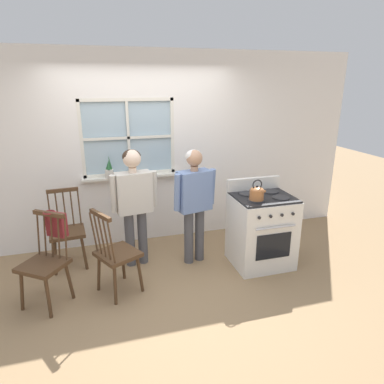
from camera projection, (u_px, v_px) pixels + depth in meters
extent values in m
plane|color=#937551|center=(167.00, 288.00, 3.95)|extent=(16.00, 16.00, 0.00)
cube|color=white|center=(260.00, 144.00, 5.30)|extent=(2.76, 0.06, 2.70)
cube|color=white|center=(132.00, 208.00, 5.02)|extent=(1.28, 0.06, 1.01)
cube|color=white|center=(125.00, 73.00, 4.44)|extent=(1.28, 0.06, 0.63)
cube|color=silver|center=(131.00, 177.00, 4.80)|extent=(1.34, 0.10, 0.03)
cube|color=#9EB7C6|center=(128.00, 137.00, 4.71)|extent=(1.22, 0.01, 0.99)
cube|color=silver|center=(128.00, 138.00, 4.68)|extent=(0.04, 0.02, 1.05)
cube|color=silver|center=(128.00, 138.00, 4.68)|extent=(1.28, 0.02, 0.04)
cube|color=silver|center=(81.00, 140.00, 4.52)|extent=(0.04, 0.03, 1.05)
cube|color=silver|center=(172.00, 136.00, 4.85)|extent=(0.04, 0.03, 1.05)
cube|color=silver|center=(126.00, 100.00, 4.53)|extent=(1.28, 0.03, 0.04)
cube|color=silver|center=(131.00, 174.00, 4.84)|extent=(1.28, 0.03, 0.04)
cube|color=#4C331E|center=(43.00, 265.00, 3.53)|extent=(0.58, 0.57, 0.04)
cylinder|color=#4C331E|center=(22.00, 291.00, 3.52)|extent=(0.09, 0.06, 0.45)
cylinder|color=#4C331E|center=(48.00, 298.00, 3.41)|extent=(0.06, 0.09, 0.45)
cylinder|color=#4C331E|center=(44.00, 275.00, 3.80)|extent=(0.06, 0.09, 0.45)
cylinder|color=#4C331E|center=(70.00, 281.00, 3.69)|extent=(0.09, 0.06, 0.45)
cylinder|color=#4C331E|center=(38.00, 234.00, 3.66)|extent=(0.06, 0.07, 0.49)
cylinder|color=#4C331E|center=(45.00, 236.00, 3.64)|extent=(0.06, 0.07, 0.49)
cylinder|color=#4C331E|center=(52.00, 237.00, 3.61)|extent=(0.06, 0.07, 0.49)
cylinder|color=#4C331E|center=(59.00, 238.00, 3.58)|extent=(0.06, 0.07, 0.49)
cylinder|color=#4C331E|center=(66.00, 239.00, 3.55)|extent=(0.06, 0.07, 0.49)
cube|color=#4C331E|center=(49.00, 214.00, 3.53)|extent=(0.33, 0.26, 0.04)
cube|color=#4C331E|center=(67.00, 232.00, 4.30)|extent=(0.45, 0.43, 0.04)
cylinder|color=#4C331E|center=(55.00, 258.00, 4.17)|extent=(0.07, 0.07, 0.45)
cylinder|color=#4C331E|center=(84.00, 253.00, 4.29)|extent=(0.07, 0.07, 0.45)
cylinder|color=#4C331E|center=(55.00, 247.00, 4.46)|extent=(0.07, 0.07, 0.45)
cylinder|color=#4C331E|center=(82.00, 243.00, 4.57)|extent=(0.07, 0.07, 0.45)
cylinder|color=#4C331E|center=(50.00, 212.00, 4.31)|extent=(0.02, 0.07, 0.49)
cylinder|color=#4C331E|center=(57.00, 211.00, 4.34)|extent=(0.02, 0.07, 0.49)
cylinder|color=#4C331E|center=(65.00, 210.00, 4.37)|extent=(0.02, 0.07, 0.49)
cylinder|color=#4C331E|center=(72.00, 209.00, 4.40)|extent=(0.02, 0.07, 0.49)
cylinder|color=#4C331E|center=(79.00, 208.00, 4.43)|extent=(0.02, 0.07, 0.49)
cube|color=#4C331E|center=(62.00, 190.00, 4.29)|extent=(0.38, 0.07, 0.04)
cube|color=#4C331E|center=(118.00, 254.00, 3.76)|extent=(0.55, 0.56, 0.04)
cylinder|color=#4C331E|center=(140.00, 274.00, 3.83)|extent=(0.09, 0.06, 0.45)
cylinder|color=#4C331E|center=(123.00, 263.00, 4.06)|extent=(0.06, 0.09, 0.45)
cylinder|color=#4C331E|center=(115.00, 285.00, 3.62)|extent=(0.06, 0.09, 0.45)
cylinder|color=#4C331E|center=(99.00, 273.00, 3.85)|extent=(0.09, 0.06, 0.45)
cylinder|color=#4C331E|center=(111.00, 244.00, 3.45)|extent=(0.07, 0.05, 0.49)
cylinder|color=#4C331E|center=(107.00, 241.00, 3.51)|extent=(0.07, 0.05, 0.49)
cylinder|color=#4C331E|center=(102.00, 238.00, 3.57)|extent=(0.07, 0.05, 0.49)
cylinder|color=#4C331E|center=(98.00, 236.00, 3.64)|extent=(0.07, 0.05, 0.49)
cylinder|color=#4C331E|center=(94.00, 233.00, 3.70)|extent=(0.07, 0.05, 0.49)
cube|color=#4C331E|center=(100.00, 215.00, 3.49)|extent=(0.21, 0.36, 0.04)
cylinder|color=#4C4C51|center=(130.00, 239.00, 4.35)|extent=(0.12, 0.12, 0.72)
cylinder|color=#4C4C51|center=(143.00, 237.00, 4.42)|extent=(0.12, 0.12, 0.72)
cube|color=beige|center=(134.00, 192.00, 4.19)|extent=(0.46, 0.26, 0.51)
cylinder|color=beige|center=(113.00, 194.00, 4.07)|extent=(0.09, 0.12, 0.47)
cylinder|color=beige|center=(154.00, 189.00, 4.27)|extent=(0.09, 0.12, 0.47)
cylinder|color=beige|center=(133.00, 170.00, 4.11)|extent=(0.10, 0.10, 0.06)
sphere|color=beige|center=(132.00, 159.00, 4.06)|extent=(0.22, 0.22, 0.22)
ellipsoid|color=#332319|center=(132.00, 157.00, 4.07)|extent=(0.22, 0.22, 0.18)
cylinder|color=#4C4C51|center=(189.00, 237.00, 4.42)|extent=(0.12, 0.12, 0.72)
cylinder|color=#4C4C51|center=(199.00, 234.00, 4.49)|extent=(0.12, 0.12, 0.72)
cube|color=#6B84B7|center=(194.00, 191.00, 4.26)|extent=(0.45, 0.30, 0.51)
cylinder|color=#6B84B7|center=(177.00, 193.00, 4.13)|extent=(0.10, 0.12, 0.47)
cylinder|color=#6B84B7|center=(212.00, 187.00, 4.36)|extent=(0.10, 0.12, 0.47)
cylinder|color=tan|center=(194.00, 169.00, 4.18)|extent=(0.10, 0.10, 0.06)
sphere|color=tan|center=(194.00, 158.00, 4.14)|extent=(0.20, 0.20, 0.20)
ellipsoid|color=silver|center=(194.00, 156.00, 4.14)|extent=(0.20, 0.20, 0.16)
cube|color=white|center=(261.00, 231.00, 4.37)|extent=(0.73, 0.64, 0.90)
cube|color=black|center=(264.00, 197.00, 4.23)|extent=(0.71, 0.61, 0.02)
cylinder|color=#2D2D30|center=(256.00, 200.00, 4.06)|extent=(0.20, 0.20, 0.02)
cylinder|color=#2D2D30|center=(281.00, 198.00, 4.15)|extent=(0.20, 0.20, 0.02)
cylinder|color=#2D2D30|center=(247.00, 194.00, 4.29)|extent=(0.20, 0.20, 0.02)
cylinder|color=#2D2D30|center=(271.00, 192.00, 4.38)|extent=(0.20, 0.20, 0.02)
cube|color=white|center=(254.00, 184.00, 4.46)|extent=(0.73, 0.06, 0.16)
cube|color=black|center=(274.00, 246.00, 4.09)|extent=(0.45, 0.01, 0.32)
cylinder|color=silver|center=(276.00, 228.00, 3.99)|extent=(0.51, 0.02, 0.02)
cylinder|color=#232326|center=(259.00, 218.00, 3.90)|extent=(0.04, 0.02, 0.04)
cylinder|color=#232326|center=(271.00, 216.00, 3.94)|extent=(0.04, 0.02, 0.04)
cylinder|color=#232326|center=(282.00, 215.00, 3.98)|extent=(0.04, 0.02, 0.04)
cylinder|color=#232326|center=(293.00, 214.00, 4.02)|extent=(0.04, 0.02, 0.04)
cylinder|color=#A86638|center=(257.00, 195.00, 4.04)|extent=(0.17, 0.17, 0.12)
ellipsoid|color=#A86638|center=(257.00, 190.00, 4.02)|extent=(0.16, 0.16, 0.07)
sphere|color=black|center=(257.00, 186.00, 4.01)|extent=(0.03, 0.03, 0.03)
cylinder|color=#A86638|center=(263.00, 193.00, 4.05)|extent=(0.08, 0.03, 0.07)
torus|color=black|center=(257.00, 185.00, 4.00)|extent=(0.12, 0.01, 0.12)
cylinder|color=beige|center=(109.00, 174.00, 4.69)|extent=(0.11, 0.11, 0.12)
cylinder|color=#33261C|center=(109.00, 170.00, 4.67)|extent=(0.10, 0.10, 0.01)
cone|color=#286033|center=(110.00, 162.00, 4.65)|extent=(0.06, 0.05, 0.20)
cone|color=#286033|center=(108.00, 165.00, 4.66)|extent=(0.06, 0.05, 0.12)
cone|color=#286033|center=(109.00, 165.00, 4.63)|extent=(0.04, 0.08, 0.14)
cube|color=maroon|center=(57.00, 225.00, 3.65)|extent=(0.23, 0.20, 0.26)
torus|color=maroon|center=(49.00, 212.00, 3.53)|extent=(0.17, 0.17, 0.01)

